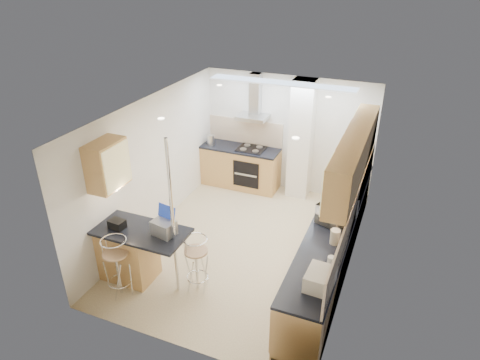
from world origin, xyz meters
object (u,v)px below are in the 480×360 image
at_px(bar_stool_near, 118,267).
at_px(bar_stool_end, 197,264).
at_px(laptop, 164,228).
at_px(microwave, 337,211).
at_px(bread_bin, 320,279).

relative_size(bar_stool_near, bar_stool_end, 1.06).
bearing_deg(laptop, bar_stool_end, 24.01).
height_order(microwave, bar_stool_end, microwave).
relative_size(microwave, bar_stool_near, 0.61).
height_order(bar_stool_near, bar_stool_end, bar_stool_near).
bearing_deg(bar_stool_near, laptop, 50.53).
relative_size(laptop, bread_bin, 0.78).
relative_size(microwave, bread_bin, 1.42).
height_order(microwave, bar_stool_near, microwave).
bearing_deg(microwave, bar_stool_end, 147.08).
distance_m(bar_stool_near, bar_stool_end, 1.16).
relative_size(bar_stool_near, bread_bin, 2.33).
bearing_deg(bar_stool_near, bread_bin, 17.75).
xyz_separation_m(microwave, laptop, (-2.25, -1.37, -0.03)).
bearing_deg(bar_stool_near, bar_stool_end, 41.37).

